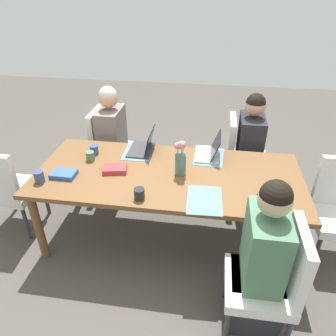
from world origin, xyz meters
TOP-DOWN VIEW (x-y plane):
  - ground_plane at (0.00, 0.00)m, footprint 10.00×10.00m
  - dining_table at (0.00, 0.00)m, footprint 2.24×0.98m
  - chair_near_left_near at (0.82, -0.85)m, footprint 0.44×0.44m
  - person_near_left_near at (0.74, -0.79)m, footprint 0.36×0.40m
  - chair_near_left_mid at (-0.67, -0.85)m, footprint 0.44×0.44m
  - person_near_left_mid at (-0.74, -0.79)m, footprint 0.36×0.40m
  - chair_far_left_far at (-0.80, 0.79)m, footprint 0.44×0.44m
  - person_far_left_far at (-0.72, 0.73)m, footprint 0.36×0.40m
  - chair_head_right_right_mid at (1.49, 0.10)m, footprint 0.44×0.44m
  - flower_vase at (-0.10, -0.00)m, footprint 0.10×0.09m
  - placemat_near_left_near at (0.33, -0.33)m, footprint 0.27×0.37m
  - placemat_near_left_mid at (-0.33, -0.33)m, footprint 0.28×0.38m
  - placemat_far_left_far at (-0.32, 0.33)m, footprint 0.28×0.37m
  - laptop_near_left_mid at (-0.33, -0.35)m, footprint 0.22×0.32m
  - laptop_near_left_near at (0.29, -0.35)m, footprint 0.22×0.32m
  - coffee_mug_near_left at (1.00, 0.29)m, footprint 0.08×0.08m
  - coffee_mug_near_right at (0.16, 0.38)m, footprint 0.08×0.08m
  - coffee_mug_centre_left at (0.73, -0.24)m, footprint 0.08×0.08m
  - coffee_mug_centre_right at (0.72, -0.11)m, footprint 0.08×0.08m
  - book_red_cover at (0.85, 0.17)m, footprint 0.20×0.14m
  - book_blue_cover at (0.45, 0.03)m, footprint 0.22×0.18m
  - phone_black at (-0.79, 0.24)m, footprint 0.15×0.16m

SIDE VIEW (x-z plane):
  - ground_plane at x=0.00m, z-range 0.00..0.00m
  - chair_near_left_near at x=0.82m, z-range 0.05..0.95m
  - chair_near_left_mid at x=-0.67m, z-range 0.05..0.95m
  - chair_far_left_far at x=-0.80m, z-range 0.05..0.95m
  - chair_head_right_right_mid at x=1.49m, z-range 0.05..0.95m
  - person_near_left_near at x=0.74m, z-range -0.07..1.12m
  - person_near_left_mid at x=-0.74m, z-range -0.07..1.12m
  - person_far_left_far at x=-0.72m, z-range -0.07..1.12m
  - dining_table at x=0.00m, z-range 0.29..1.02m
  - placemat_near_left_near at x=0.33m, z-range 0.72..0.73m
  - placemat_near_left_mid at x=-0.33m, z-range 0.72..0.73m
  - placemat_far_left_far at x=-0.32m, z-range 0.72..0.73m
  - phone_black at x=-0.79m, z-range 0.72..0.73m
  - book_red_cover at x=0.85m, z-range 0.72..0.76m
  - book_blue_cover at x=0.45m, z-range 0.72..0.77m
  - coffee_mug_centre_left at x=0.73m, z-range 0.72..0.81m
  - coffee_mug_centre_right at x=0.72m, z-range 0.72..0.81m
  - laptop_near_left_mid at x=-0.33m, z-range 0.67..0.87m
  - coffee_mug_near_right at x=0.16m, z-range 0.72..0.81m
  - laptop_near_left_near at x=0.29m, z-range 0.66..0.87m
  - coffee_mug_near_left at x=1.00m, z-range 0.72..0.82m
  - flower_vase at x=-0.10m, z-range 0.71..1.03m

